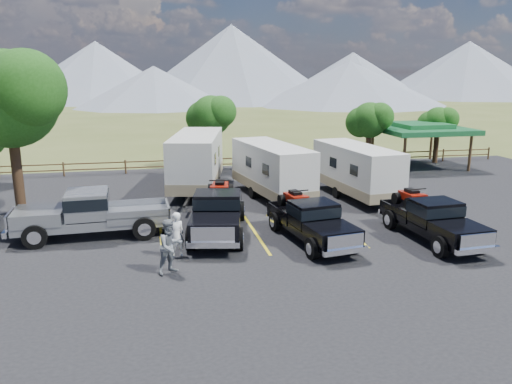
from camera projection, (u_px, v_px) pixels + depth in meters
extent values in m
plane|color=#475223|center=(332.00, 265.00, 18.09)|extent=(320.00, 320.00, 0.00)
cube|color=black|center=(307.00, 238.00, 20.94)|extent=(44.00, 34.00, 0.04)
cube|color=gold|center=(161.00, 240.00, 20.67)|extent=(0.12, 5.50, 0.01)
cube|color=gold|center=(256.00, 233.00, 21.48)|extent=(0.12, 5.50, 0.01)
cube|color=gold|center=(343.00, 227.00, 22.28)|extent=(0.12, 5.50, 0.01)
cube|color=gold|center=(424.00, 222.00, 23.09)|extent=(0.12, 5.50, 0.01)
cylinder|color=#331F13|center=(17.00, 171.00, 23.60)|extent=(0.48, 0.48, 4.48)
sphere|color=#1A4812|center=(9.00, 99.00, 22.81)|extent=(4.48, 4.48, 4.48)
sphere|color=#1A4812|center=(26.00, 89.00, 22.13)|extent=(3.52, 3.52, 3.52)
cylinder|color=#331F13|center=(368.00, 149.00, 35.74)|extent=(0.39, 0.39, 2.80)
sphere|color=#1A4812|center=(370.00, 120.00, 35.25)|extent=(2.52, 2.52, 2.52)
sphere|color=#1A4812|center=(380.00, 117.00, 34.87)|extent=(1.98, 1.98, 1.98)
sphere|color=#1A4812|center=(361.00, 122.00, 35.57)|extent=(2.16, 2.16, 2.16)
cylinder|color=#331F13|center=(436.00, 147.00, 37.94)|extent=(0.38, 0.38, 2.52)
sphere|color=#1A4812|center=(438.00, 122.00, 37.50)|extent=(2.24, 2.24, 2.24)
sphere|color=#1A4812|center=(447.00, 119.00, 37.16)|extent=(1.76, 1.76, 1.76)
sphere|color=#1A4812|center=(430.00, 124.00, 37.78)|extent=(1.92, 1.92, 1.92)
cylinder|color=#331F13|center=(212.00, 148.00, 35.39)|extent=(0.41, 0.41, 3.08)
sphere|color=#1A4812|center=(211.00, 115.00, 34.85)|extent=(2.80, 2.80, 2.80)
sphere|color=#1A4812|center=(221.00, 112.00, 34.43)|extent=(2.20, 2.20, 2.20)
sphere|color=#1A4812|center=(203.00, 118.00, 35.20)|extent=(2.40, 2.40, 2.40)
cylinder|color=brown|center=(64.00, 169.00, 33.14)|extent=(0.12, 0.12, 1.00)
cylinder|color=brown|center=(126.00, 167.00, 33.95)|extent=(0.12, 0.12, 1.00)
cylinder|color=brown|center=(185.00, 165.00, 34.76)|extent=(0.12, 0.12, 1.00)
cylinder|color=brown|center=(241.00, 163.00, 35.56)|extent=(0.12, 0.12, 1.00)
cylinder|color=brown|center=(295.00, 161.00, 36.37)|extent=(0.12, 0.12, 1.00)
cylinder|color=brown|center=(346.00, 159.00, 37.18)|extent=(0.12, 0.12, 1.00)
cylinder|color=brown|center=(396.00, 157.00, 37.99)|extent=(0.12, 0.12, 1.00)
cylinder|color=brown|center=(443.00, 155.00, 38.79)|extent=(0.12, 0.12, 1.00)
cylinder|color=brown|center=(488.00, 154.00, 39.60)|extent=(0.12, 0.12, 1.00)
cube|color=brown|center=(268.00, 163.00, 35.98)|extent=(36.00, 0.06, 0.08)
cube|color=brown|center=(268.00, 157.00, 35.89)|extent=(36.00, 0.06, 0.08)
cylinder|color=brown|center=(404.00, 156.00, 33.69)|extent=(0.20, 0.20, 2.60)
cylinder|color=brown|center=(372.00, 145.00, 38.45)|extent=(0.20, 0.20, 2.60)
cylinder|color=brown|center=(470.00, 153.00, 34.70)|extent=(0.20, 0.20, 2.60)
cylinder|color=brown|center=(431.00, 144.00, 39.46)|extent=(0.20, 0.20, 2.60)
cube|color=#1C6232|center=(420.00, 129.00, 36.23)|extent=(6.20, 6.20, 0.35)
cube|color=#1C6232|center=(421.00, 125.00, 36.16)|extent=(3.50, 3.50, 0.35)
cone|color=slate|center=(97.00, 71.00, 119.33)|extent=(44.00, 44.00, 14.00)
cone|color=slate|center=(232.00, 63.00, 121.51)|extent=(52.00, 52.00, 18.00)
cone|color=slate|center=(352.00, 75.00, 134.79)|extent=(40.00, 40.00, 12.00)
cone|color=slate|center=(467.00, 69.00, 137.09)|extent=(50.00, 50.00, 15.00)
cone|color=slate|center=(154.00, 87.00, 98.88)|extent=(32.00, 32.00, 8.00)
cone|color=slate|center=(350.00, 83.00, 103.98)|extent=(40.00, 40.00, 9.00)
cube|color=black|center=(218.00, 220.00, 21.26)|extent=(2.94, 6.01, 0.36)
cube|color=black|center=(215.00, 225.00, 19.29)|extent=(2.26, 2.16, 0.50)
cube|color=black|center=(217.00, 204.00, 20.98)|extent=(2.17, 1.91, 1.01)
cube|color=black|center=(217.00, 200.00, 20.94)|extent=(2.22, 1.98, 0.45)
cube|color=black|center=(220.00, 203.00, 22.97)|extent=(2.37, 2.75, 0.56)
cube|color=white|center=(213.00, 234.00, 18.30)|extent=(1.60, 0.39, 0.56)
cube|color=white|center=(213.00, 245.00, 18.33)|extent=(1.98, 0.56, 0.22)
cube|color=white|center=(222.00, 203.00, 24.22)|extent=(1.97, 0.54, 0.22)
cylinder|color=black|center=(190.00, 239.00, 19.35)|extent=(0.47, 0.95, 0.91)
cylinder|color=black|center=(239.00, 239.00, 19.38)|extent=(0.47, 0.95, 0.91)
cylinder|color=black|center=(200.00, 211.00, 23.24)|extent=(0.47, 0.95, 0.91)
cylinder|color=black|center=(241.00, 211.00, 23.26)|extent=(0.47, 0.95, 0.91)
cube|color=maroon|center=(220.00, 188.00, 22.81)|extent=(0.95, 1.42, 0.35)
cube|color=black|center=(220.00, 183.00, 22.75)|extent=(0.54, 0.82, 0.18)
cube|color=maroon|center=(219.00, 189.00, 22.24)|extent=(0.86, 0.50, 0.22)
cylinder|color=black|center=(219.00, 181.00, 22.26)|extent=(0.90, 0.24, 0.06)
cylinder|color=black|center=(209.00, 195.00, 22.31)|extent=(0.37, 0.61, 0.57)
cylinder|color=black|center=(230.00, 195.00, 22.32)|extent=(0.37, 0.61, 0.57)
cylinder|color=black|center=(211.00, 190.00, 23.39)|extent=(0.37, 0.61, 0.57)
cylinder|color=black|center=(230.00, 190.00, 23.40)|extent=(0.37, 0.61, 0.57)
cube|color=black|center=(312.00, 228.00, 20.33)|extent=(2.41, 5.40, 0.33)
cube|color=black|center=(333.00, 233.00, 18.65)|extent=(1.97, 1.88, 0.46)
cube|color=black|center=(313.00, 213.00, 20.08)|extent=(1.91, 1.66, 0.91)
cube|color=black|center=(313.00, 210.00, 20.05)|extent=(1.95, 1.72, 0.41)
cube|color=black|center=(295.00, 212.00, 21.78)|extent=(2.05, 2.42, 0.50)
cube|color=white|center=(345.00, 242.00, 17.81)|extent=(1.46, 0.28, 0.50)
cube|color=white|center=(346.00, 251.00, 17.85)|extent=(1.80, 0.42, 0.20)
cube|color=white|center=(285.00, 212.00, 22.85)|extent=(1.79, 0.40, 0.20)
cylinder|color=black|center=(312.00, 249.00, 18.43)|extent=(0.39, 0.85, 0.82)
cylinder|color=black|center=(353.00, 243.00, 19.01)|extent=(0.39, 0.85, 0.82)
cylinder|color=black|center=(275.00, 222.00, 21.74)|extent=(0.39, 0.85, 0.82)
cylinder|color=black|center=(311.00, 218.00, 22.31)|extent=(0.39, 0.85, 0.82)
cube|color=maroon|center=(295.00, 198.00, 21.63)|extent=(0.80, 1.27, 0.32)
cube|color=black|center=(295.00, 193.00, 21.58)|extent=(0.46, 0.73, 0.16)
cube|color=maroon|center=(300.00, 199.00, 21.15)|extent=(0.77, 0.42, 0.20)
cylinder|color=black|center=(299.00, 191.00, 21.16)|extent=(0.82, 0.17, 0.05)
cylinder|color=black|center=(291.00, 206.00, 21.08)|extent=(0.31, 0.54, 0.51)
cylinder|color=black|center=(309.00, 204.00, 21.36)|extent=(0.31, 0.54, 0.51)
cylinder|color=black|center=(282.00, 200.00, 22.00)|extent=(0.31, 0.54, 0.51)
cylinder|color=black|center=(299.00, 199.00, 22.27)|extent=(0.31, 0.54, 0.51)
cube|color=black|center=(432.00, 227.00, 20.49)|extent=(1.98, 5.36, 0.33)
cube|color=black|center=(461.00, 232.00, 18.74)|extent=(1.86, 1.76, 0.46)
cube|color=black|center=(435.00, 212.00, 20.23)|extent=(1.82, 1.54, 0.93)
cube|color=black|center=(435.00, 208.00, 20.20)|extent=(1.86, 1.59, 0.42)
cube|color=black|center=(410.00, 210.00, 21.99)|extent=(1.89, 2.31, 0.51)
cube|color=white|center=(478.00, 241.00, 17.87)|extent=(1.48, 0.15, 0.51)
cube|color=white|center=(478.00, 251.00, 17.90)|extent=(1.82, 0.26, 0.20)
cube|color=white|center=(397.00, 210.00, 23.11)|extent=(1.82, 0.24, 0.20)
cylinder|color=black|center=(440.00, 247.00, 18.59)|extent=(0.32, 0.85, 0.83)
cylinder|color=black|center=(480.00, 243.00, 19.03)|extent=(0.32, 0.85, 0.83)
cylinder|color=black|center=(390.00, 220.00, 22.03)|extent=(0.32, 0.85, 0.83)
cylinder|color=black|center=(425.00, 217.00, 22.47)|extent=(0.32, 0.85, 0.83)
cube|color=maroon|center=(411.00, 196.00, 21.85)|extent=(0.71, 1.24, 0.32)
cube|color=black|center=(412.00, 191.00, 21.79)|extent=(0.41, 0.71, 0.17)
cube|color=maroon|center=(418.00, 197.00, 21.35)|extent=(0.76, 0.36, 0.20)
cylinder|color=black|center=(417.00, 189.00, 21.36)|extent=(0.83, 0.10, 0.06)
cylinder|color=black|center=(409.00, 204.00, 21.31)|extent=(0.27, 0.53, 0.52)
cylinder|color=black|center=(426.00, 203.00, 21.52)|extent=(0.27, 0.53, 0.52)
cylinder|color=black|center=(397.00, 198.00, 22.26)|extent=(0.27, 0.53, 0.52)
cylinder|color=black|center=(413.00, 197.00, 22.47)|extent=(0.27, 0.53, 0.52)
cube|color=silver|center=(197.00, 158.00, 28.89)|extent=(3.97, 7.96, 2.74)
cube|color=gray|center=(197.00, 176.00, 29.14)|extent=(4.00, 8.00, 0.61)
cube|color=black|center=(170.00, 159.00, 26.97)|extent=(0.21, 0.90, 0.61)
cube|color=black|center=(215.00, 159.00, 26.97)|extent=(0.21, 0.90, 0.61)
cylinder|color=black|center=(179.00, 183.00, 29.55)|extent=(0.40, 0.75, 0.71)
cylinder|color=black|center=(217.00, 183.00, 29.55)|extent=(0.40, 0.75, 0.71)
cube|color=black|center=(187.00, 202.00, 24.63)|extent=(0.50, 1.81, 0.10)
cube|color=silver|center=(272.00, 167.00, 27.19)|extent=(3.33, 7.10, 2.46)
cube|color=gray|center=(272.00, 184.00, 27.41)|extent=(3.35, 7.13, 0.55)
cube|color=black|center=(265.00, 169.00, 25.19)|extent=(0.16, 0.81, 0.55)
cube|color=black|center=(304.00, 166.00, 25.99)|extent=(0.16, 0.81, 0.55)
cylinder|color=black|center=(253.00, 193.00, 27.39)|extent=(0.33, 0.67, 0.64)
cylinder|color=black|center=(286.00, 189.00, 28.14)|extent=(0.33, 0.67, 0.64)
cube|color=black|center=(307.00, 209.00, 23.67)|extent=(0.39, 1.63, 0.09)
cube|color=silver|center=(356.00, 168.00, 27.20)|extent=(2.81, 6.83, 2.39)
cube|color=gray|center=(355.00, 184.00, 27.42)|extent=(2.84, 6.86, 0.53)
cube|color=black|center=(354.00, 170.00, 25.28)|extent=(0.10, 0.79, 0.53)
cube|color=black|center=(390.00, 168.00, 25.93)|extent=(0.10, 0.79, 0.53)
cylinder|color=black|center=(336.00, 192.00, 27.46)|extent=(0.29, 0.64, 0.62)
cylinder|color=black|center=(368.00, 190.00, 28.07)|extent=(0.29, 0.64, 0.62)
cube|color=black|center=(398.00, 209.00, 23.68)|extent=(0.27, 1.60, 0.09)
cube|color=gray|center=(92.00, 221.00, 20.95)|extent=(6.14, 2.22, 0.38)
cube|color=gray|center=(39.00, 215.00, 20.36)|extent=(2.00, 2.12, 0.53)
cube|color=gray|center=(87.00, 204.00, 20.74)|extent=(1.74, 2.07, 1.06)
cube|color=black|center=(87.00, 200.00, 20.70)|extent=(1.81, 2.11, 0.48)
cube|color=gray|center=(138.00, 211.00, 21.35)|extent=(2.64, 2.15, 0.58)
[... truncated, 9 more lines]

